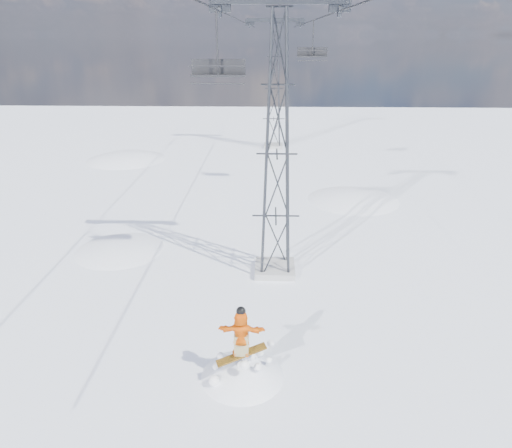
{
  "coord_description": "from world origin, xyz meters",
  "views": [
    {
      "loc": [
        0.53,
        -10.5,
        10.03
      ],
      "look_at": [
        0.03,
        5.13,
        3.54
      ],
      "focal_mm": 32.0,
      "sensor_mm": 36.0,
      "label": 1
    }
  ],
  "objects_px": {
    "snowboarder_jump": "(243,415)",
    "lift_chair_near": "(218,69)",
    "lift_tower_near": "(277,155)",
    "lift_tower_far": "(274,89)"
  },
  "relations": [
    {
      "from": "lift_tower_near",
      "to": "lift_tower_far",
      "type": "relative_size",
      "value": 1.0
    },
    {
      "from": "lift_tower_far",
      "to": "lift_chair_near",
      "type": "relative_size",
      "value": 4.65
    },
    {
      "from": "lift_tower_far",
      "to": "snowboarder_jump",
      "type": "bearing_deg",
      "value": -91.92
    },
    {
      "from": "lift_tower_far",
      "to": "snowboarder_jump",
      "type": "xyz_separation_m",
      "value": [
        -1.07,
        -31.99,
        -7.11
      ]
    },
    {
      "from": "lift_tower_near",
      "to": "lift_chair_near",
      "type": "relative_size",
      "value": 4.65
    },
    {
      "from": "lift_tower_near",
      "to": "snowboarder_jump",
      "type": "relative_size",
      "value": 1.71
    },
    {
      "from": "lift_chair_near",
      "to": "lift_tower_near",
      "type": "bearing_deg",
      "value": 28.02
    },
    {
      "from": "snowboarder_jump",
      "to": "lift_chair_near",
      "type": "relative_size",
      "value": 2.72
    },
    {
      "from": "snowboarder_jump",
      "to": "lift_chair_near",
      "type": "xyz_separation_m",
      "value": [
        -1.13,
        5.82,
        10.53
      ]
    },
    {
      "from": "lift_tower_far",
      "to": "lift_tower_near",
      "type": "bearing_deg",
      "value": -90.0
    }
  ]
}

